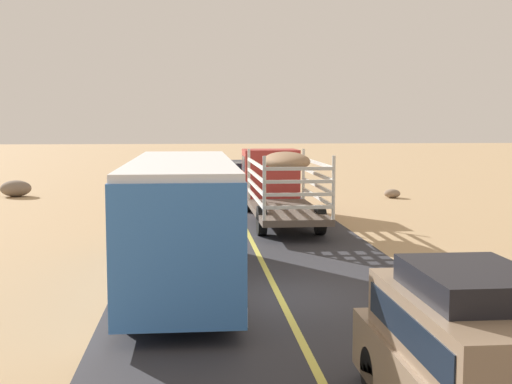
# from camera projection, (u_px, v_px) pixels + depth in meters

# --- Properties ---
(ground_plane) EXTENTS (240.00, 240.00, 0.00)m
(ground_plane) POSITION_uv_depth(u_px,v_px,m) (279.00, 297.00, 15.96)
(ground_plane) COLOR tan
(road_surface) EXTENTS (8.00, 120.00, 0.02)m
(road_surface) POSITION_uv_depth(u_px,v_px,m) (279.00, 297.00, 15.96)
(road_surface) COLOR #2D2D33
(road_surface) RESTS_ON ground
(road_centre_line) EXTENTS (0.16, 117.60, 0.00)m
(road_centre_line) POSITION_uv_depth(u_px,v_px,m) (279.00, 296.00, 15.96)
(road_centre_line) COLOR #D8CC4C
(road_centre_line) RESTS_ON road_surface
(suv_near) EXTENTS (1.90, 4.62, 2.29)m
(suv_near) POSITION_uv_depth(u_px,v_px,m) (470.00, 357.00, 8.60)
(suv_near) COLOR #8C7259
(suv_near) RESTS_ON road_surface
(livestock_truck) EXTENTS (2.53, 9.70, 3.02)m
(livestock_truck) POSITION_uv_depth(u_px,v_px,m) (276.00, 177.00, 29.09)
(livestock_truck) COLOR #B2332D
(livestock_truck) RESTS_ON road_surface
(bus) EXTENTS (2.54, 10.00, 3.21)m
(bus) POSITION_uv_depth(u_px,v_px,m) (182.00, 218.00, 16.90)
(bus) COLOR #3872C6
(bus) RESTS_ON road_surface
(car_far) EXTENTS (1.80, 4.40, 1.46)m
(car_far) POSITION_uv_depth(u_px,v_px,m) (246.00, 174.00, 45.36)
(car_far) COLOR #B2261E
(car_far) RESTS_ON road_surface
(boulder_near_shoulder) EXTENTS (1.71, 1.54, 0.92)m
(boulder_near_shoulder) POSITION_uv_depth(u_px,v_px,m) (16.00, 188.00, 37.87)
(boulder_near_shoulder) COLOR #756656
(boulder_near_shoulder) RESTS_ON ground
(boulder_mid_field) EXTENTS (0.90, 0.88, 0.48)m
(boulder_mid_field) POSITION_uv_depth(u_px,v_px,m) (392.00, 193.00, 37.24)
(boulder_mid_field) COLOR #84705B
(boulder_mid_field) RESTS_ON ground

